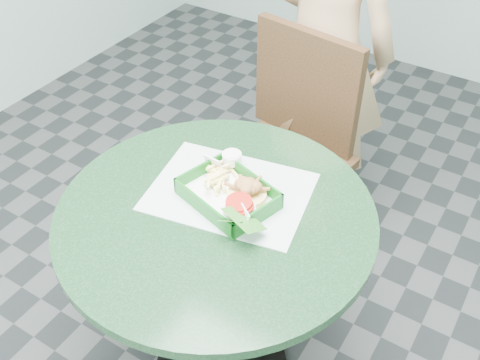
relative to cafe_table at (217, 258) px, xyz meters
The scene contains 9 objects.
cafe_table is the anchor object (origin of this frame).
dining_chair 0.71m from the cafe_table, 100.66° to the left, with size 0.46×0.46×0.93m.
diner_person 1.02m from the cafe_table, 98.69° to the left, with size 0.60×0.39×1.65m, color tan.
placemat 0.19m from the cafe_table, 96.79° to the left, with size 0.44×0.33×0.00m, color silver.
food_basket 0.19m from the cafe_table, 83.69° to the left, with size 0.25×0.18×0.05m.
crab_sandwich 0.24m from the cafe_table, 63.05° to the left, with size 0.11×0.11×0.07m.
fries_pile 0.23m from the cafe_table, 134.35° to the left, with size 0.10×0.11×0.04m, color #FFE482, non-canonical shape.
sauce_ramekin 0.28m from the cafe_table, 120.25° to the left, with size 0.06×0.06×0.03m.
garnish_cup 0.23m from the cafe_table, 11.08° to the left, with size 0.13×0.12×0.05m.
Camera 1 is at (0.64, -0.90, 1.83)m, focal length 42.00 mm.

